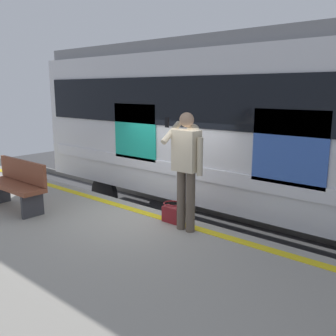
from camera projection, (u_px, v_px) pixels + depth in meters
name	position (u px, v px, depth m)	size (l,w,h in m)	color
ground_plane	(158.00, 255.00, 6.98)	(24.29, 24.29, 0.00)	#3D3D3F
platform	(44.00, 282.00, 5.13)	(16.19, 4.73, 0.91)	#9E998E
safety_line	(147.00, 214.00, 6.57)	(15.87, 0.16, 0.01)	yellow
track_rail_near	(196.00, 233.00, 7.86)	(21.05, 0.08, 0.16)	slate
track_rail_far	(231.00, 216.00, 8.92)	(21.05, 0.08, 0.16)	slate
train_carriage	(241.00, 120.00, 7.54)	(9.32, 2.85, 3.84)	silver
passenger	(187.00, 162.00, 5.59)	(0.57, 0.55, 1.83)	brown
handbag	(172.00, 213.00, 6.13)	(0.32, 0.29, 0.33)	maroon
bench	(17.00, 183.00, 6.75)	(1.51, 0.44, 0.90)	brown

